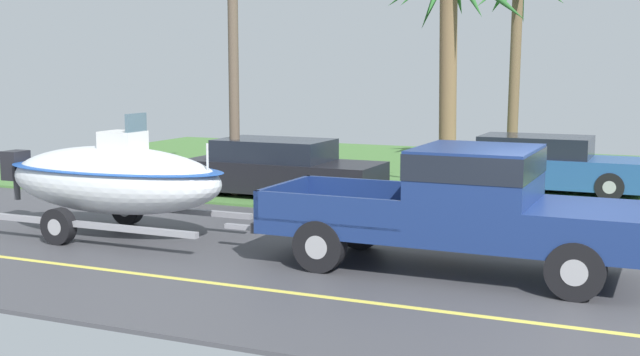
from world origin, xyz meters
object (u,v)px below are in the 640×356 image
Objects in this scene: pickup_truck_towing at (473,204)px; palm_tree_mid at (517,6)px; parked_sedan_near at (543,165)px; parked_sedan_far at (281,169)px; boat_on_trailer at (113,179)px; palm_tree_near_left at (453,12)px.

palm_tree_mid is (-1.81, 12.47, 3.74)m from pickup_truck_towing.
parked_sedan_near is at bearing -69.01° from palm_tree_mid.
pickup_truck_towing is at bearing -87.80° from parked_sedan_near.
parked_sedan_far is (-5.48, -3.45, 0.00)m from parked_sedan_near.
palm_tree_near_left is at bearing 52.10° from boat_on_trailer.
palm_tree_mid is at bearing 110.99° from parked_sedan_near.
palm_tree_near_left is (3.83, 0.84, 3.60)m from parked_sedan_far.
palm_tree_near_left reaches higher than parked_sedan_near.
boat_on_trailer is 1.23× the size of parked_sedan_near.
palm_tree_mid is (-1.48, 3.87, 4.13)m from parked_sedan_near.
boat_on_trailer is 13.89m from palm_tree_mid.
pickup_truck_towing reaches higher than parked_sedan_near.
boat_on_trailer is 1.00× the size of palm_tree_near_left.
pickup_truck_towing is 0.97× the size of palm_tree_mid.
parked_sedan_far is 0.77× the size of palm_tree_mid.
palm_tree_near_left reaches higher than boat_on_trailer.
parked_sedan_near is 1.01× the size of parked_sedan_far.
boat_on_trailer is at bearing -180.00° from pickup_truck_towing.
parked_sedan_far is 5.32m from palm_tree_near_left.
boat_on_trailer is at bearing -127.90° from palm_tree_near_left.
boat_on_trailer is 1.23× the size of parked_sedan_far.
parked_sedan_near is 0.82× the size of palm_tree_near_left.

